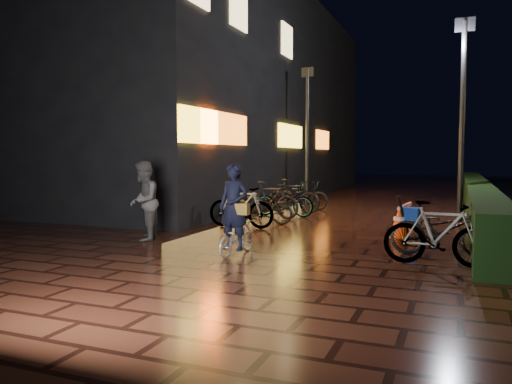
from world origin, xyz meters
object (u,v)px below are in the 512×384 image
at_px(cyclist, 235,221).
at_px(cart_assembly, 410,215).
at_px(traffic_barrier, 405,219).
at_px(bystander_person, 143,201).

xyz_separation_m(cyclist, cart_assembly, (2.79, 3.39, -0.14)).
height_order(traffic_barrier, cart_assembly, cart_assembly).
bearing_deg(traffic_barrier, bystander_person, -148.04).
bearing_deg(cart_assembly, cyclist, -129.48).
distance_m(bystander_person, cyclist, 2.62).
distance_m(bystander_person, traffic_barrier, 6.08).
height_order(cyclist, cart_assembly, cyclist).
relative_size(cyclist, cart_assembly, 1.77).
bearing_deg(bystander_person, traffic_barrier, 99.17).
height_order(cyclist, traffic_barrier, cyclist).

